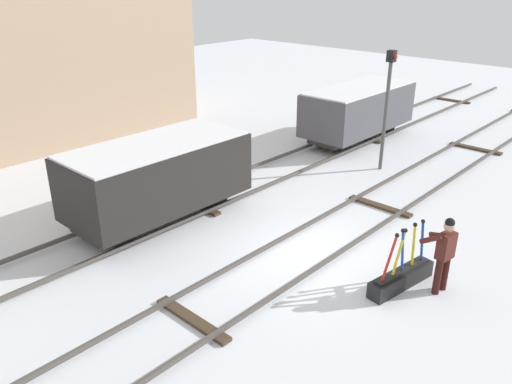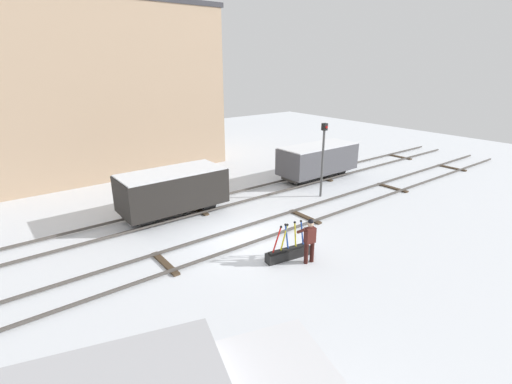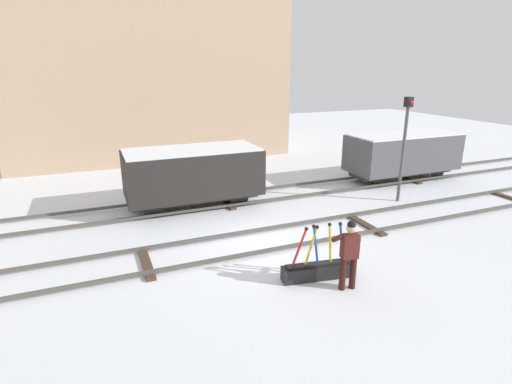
{
  "view_description": "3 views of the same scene",
  "coord_description": "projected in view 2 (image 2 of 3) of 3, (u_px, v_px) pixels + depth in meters",
  "views": [
    {
      "loc": [
        -8.59,
        -6.37,
        6.23
      ],
      "look_at": [
        -0.17,
        1.43,
        1.24
      ],
      "focal_mm": 35.77,
      "sensor_mm": 36.0,
      "label": 1
    },
    {
      "loc": [
        -8.14,
        -11.38,
        6.9
      ],
      "look_at": [
        1.2,
        0.75,
        1.56
      ],
      "focal_mm": 26.16,
      "sensor_mm": 36.0,
      "label": 2
    },
    {
      "loc": [
        -4.44,
        -9.88,
        5.01
      ],
      "look_at": [
        0.22,
        1.42,
        1.14
      ],
      "focal_mm": 27.92,
      "sensor_mm": 36.0,
      "label": 3
    }
  ],
  "objects": [
    {
      "name": "track_main_line",
      "position": [
        244.0,
        236.0,
        15.44
      ],
      "size": [
        44.0,
        1.94,
        0.18
      ],
      "color": "#4C4742",
      "rests_on": "ground_plane"
    },
    {
      "name": "freight_car_near_switch",
      "position": [
        318.0,
        159.0,
        22.93
      ],
      "size": [
        5.12,
        2.11,
        2.13
      ],
      "rotation": [
        0.0,
        0.0,
        0.0
      ],
      "color": "#2D2B28",
      "rests_on": "ground_plane"
    },
    {
      "name": "switch_lever_frame",
      "position": [
        288.0,
        252.0,
        13.79
      ],
      "size": [
        1.83,
        0.64,
        1.45
      ],
      "rotation": [
        0.0,
        0.0,
        -0.16
      ],
      "color": "black",
      "rests_on": "ground_plane"
    },
    {
      "name": "apartment_building",
      "position": [
        98.0,
        89.0,
        23.75
      ],
      "size": [
        15.22,
        6.35,
        10.54
      ],
      "color": "tan",
      "rests_on": "ground_plane"
    },
    {
      "name": "rail_worker",
      "position": [
        309.0,
        238.0,
        13.29
      ],
      "size": [
        0.61,
        0.66,
        1.72
      ],
      "rotation": [
        0.0,
        0.0,
        -0.16
      ],
      "color": "#351511",
      "rests_on": "ground_plane"
    },
    {
      "name": "ground_plane",
      "position": [
        244.0,
        238.0,
        15.48
      ],
      "size": [
        60.0,
        60.0,
        0.0
      ],
      "primitive_type": "plane",
      "color": "silver"
    },
    {
      "name": "track_siding_near",
      "position": [
        197.0,
        208.0,
        18.42
      ],
      "size": [
        44.0,
        1.94,
        0.18
      ],
      "color": "#4C4742",
      "rests_on": "ground_plane"
    },
    {
      "name": "freight_car_back_track",
      "position": [
        173.0,
        190.0,
        17.33
      ],
      "size": [
        4.85,
        2.22,
        2.19
      ],
      "rotation": [
        0.0,
        0.0,
        0.0
      ],
      "color": "#2D2B28",
      "rests_on": "ground_plane"
    },
    {
      "name": "signal_post",
      "position": [
        323.0,
        153.0,
        19.5
      ],
      "size": [
        0.24,
        0.32,
        3.96
      ],
      "color": "#4C4C4C",
      "rests_on": "ground_plane"
    }
  ]
}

